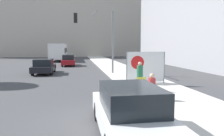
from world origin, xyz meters
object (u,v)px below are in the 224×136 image
Objects in this scene: city_bus_on_road at (59,51)px; traffic_light_pole at (99,31)px; seated_protester at (152,86)px; parked_car_curbside at (130,111)px; jogger_on_sidewalk at (140,76)px; pedestrian_behind at (139,69)px; protest_banner at (145,67)px; car_on_road_nearest at (44,66)px; car_on_road_midblock at (68,60)px.

traffic_light_pole is at bearing -76.45° from city_bus_on_road.
parked_car_curbside reaches higher than seated_protester.
pedestrian_behind is (0.81, 2.92, 0.06)m from jogger_on_sidewalk.
parked_car_curbside is (-2.77, -8.44, -0.29)m from pedestrian_behind.
protest_banner is at bearing 87.78° from seated_protester.
traffic_light_pole reaches higher than parked_car_curbside.
car_on_road_nearest is (-6.41, 12.10, -0.11)m from seated_protester.
parked_car_curbside is 0.43× the size of city_bus_on_road.
seated_protester is 0.27× the size of parked_car_curbside.
city_bus_on_road reaches higher than parked_car_curbside.
pedestrian_behind is 0.65× the size of protest_banner.
car_on_road_midblock is 11.38m from city_bus_on_road.
jogger_on_sidewalk is at bearing 97.74° from pedestrian_behind.
car_on_road_midblock is at bearing 114.28° from seated_protester.
pedestrian_behind is 16.09m from car_on_road_midblock.
car_on_road_midblock is (2.04, 8.18, 0.03)m from car_on_road_nearest.
protest_banner reaches higher than seated_protester.
seated_protester is at bearing 60.66° from parked_car_curbside.
traffic_light_pole is 1.24× the size of parked_car_curbside.
seated_protester is at bearing 103.37° from pedestrian_behind.
jogger_on_sidewalk is 30.00m from city_bus_on_road.
protest_banner reaches higher than pedestrian_behind.
protest_banner is (0.24, -0.69, 0.23)m from pedestrian_behind.
pedestrian_behind is at bearing -43.90° from car_on_road_nearest.
pedestrian_behind reaches higher than seated_protester.
protest_banner is at bearing 68.78° from parked_car_curbside.
pedestrian_behind is 0.16× the size of city_bus_on_road.
jogger_on_sidewalk is 0.61× the size of protest_banner.
city_bus_on_road is (-7.57, 27.04, 0.50)m from protest_banner.
parked_car_curbside is 23.77m from car_on_road_midblock.
protest_banner reaches higher than car_on_road_nearest.
pedestrian_behind reaches higher than car_on_road_nearest.
car_on_road_midblock is (-4.38, 20.29, -0.08)m from seated_protester.
parked_car_curbside is at bearing -92.32° from traffic_light_pole.
seated_protester is 0.12× the size of city_bus_on_road.
city_bus_on_road is (-5.12, 21.23, -2.22)m from traffic_light_pole.
traffic_light_pole reaches higher than pedestrian_behind.
parked_car_curbside reaches higher than car_on_road_midblock.
protest_banner is 0.60× the size of car_on_road_nearest.
city_bus_on_road is (-6.53, 29.27, 0.79)m from jogger_on_sidewalk.
jogger_on_sidewalk is at bearing -76.20° from car_on_road_midblock.
traffic_light_pole reaches higher than car_on_road_midblock.
jogger_on_sidewalk is 0.36× the size of parked_car_curbside.
traffic_light_pole is 1.29× the size of car_on_road_midblock.
protest_banner is (1.05, 2.23, 0.29)m from jogger_on_sidewalk.
parked_car_curbside is 1.03× the size of car_on_road_nearest.
car_on_road_midblock is 0.41× the size of city_bus_on_road.
parked_car_curbside is 16.11m from car_on_road_nearest.
parked_car_curbside is at bearing -82.52° from city_bus_on_road.
pedestrian_behind reaches higher than jogger_on_sidewalk.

